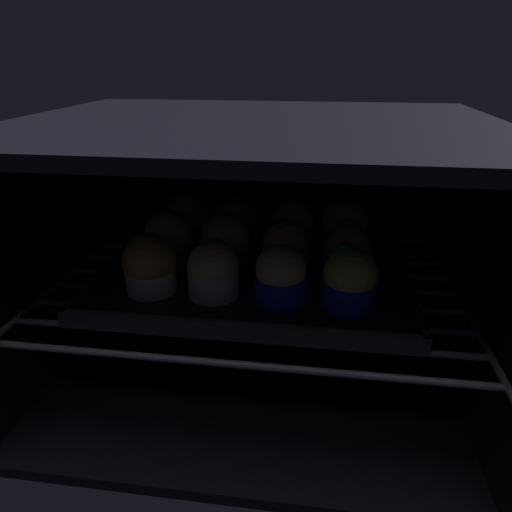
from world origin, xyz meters
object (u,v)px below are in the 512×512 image
muffin_row0_col2 (281,276)px  muffin_row2_col1 (237,224)px  muffin_row1_col2 (284,248)px  muffin_row1_col3 (347,252)px  muffin_row0_col0 (150,266)px  muffin_row1_col1 (225,243)px  muffin_row0_col1 (213,271)px  muffin_row1_col0 (168,241)px  baking_tray (256,272)px  muffin_row0_col3 (350,280)px  muffin_row2_col3 (344,227)px  muffin_row2_col0 (185,221)px  muffin_row2_col2 (292,226)px

muffin_row0_col2 → muffin_row2_col1: (-8.34, 16.95, 0.24)cm
muffin_row1_col2 → muffin_row1_col3: bearing=3.4°
muffin_row0_col0 → muffin_row1_col1: bearing=45.6°
muffin_row1_col2 → muffin_row1_col3: 8.39cm
muffin_row0_col0 → muffin_row0_col1: (8.08, 0.05, -0.23)cm
muffin_row1_col0 → muffin_row0_col0: bearing=-89.1°
baking_tray → muffin_row0_col3: bearing=-34.8°
muffin_row0_col1 → muffin_row0_col2: same height
muffin_row0_col0 → muffin_row0_col1: muffin_row0_col0 is taller
muffin_row1_col1 → muffin_row2_col1: size_ratio=1.04×
baking_tray → muffin_row0_col0: muffin_row0_col0 is taller
baking_tray → muffin_row2_col3: muffin_row2_col3 is taller
muffin_row0_col3 → muffin_row2_col0: 29.76cm
baking_tray → muffin_row2_col3: bearing=34.2°
muffin_row2_col2 → muffin_row2_col3: muffin_row2_col3 is taller
muffin_row0_col2 → muffin_row0_col1: bearing=177.9°
muffin_row1_col2 → muffin_row1_col3: muffin_row1_col2 is taller
muffin_row1_col1 → muffin_row1_col2: 8.17cm
muffin_row0_col1 → muffin_row0_col2: bearing=-2.1°
muffin_row2_col0 → muffin_row2_col1: bearing=2.3°
muffin_row1_col0 → muffin_row2_col0: same height
muffin_row0_col2 → muffin_row1_col2: bearing=91.7°
muffin_row0_col2 → muffin_row1_col1: bearing=135.0°
muffin_row1_col0 → muffin_row2_col2: size_ratio=1.04×
muffin_row2_col0 → muffin_row0_col2: bearing=-45.3°
muffin_row0_col1 → muffin_row2_col0: size_ratio=0.91×
muffin_row0_col3 → muffin_row1_col2: size_ratio=1.04×
muffin_row1_col0 → muffin_row2_col3: same height
muffin_row0_col0 → muffin_row2_col1: size_ratio=1.01×
muffin_row0_col2 → muffin_row2_col2: 16.62cm
muffin_row0_col1 → muffin_row0_col3: (16.37, -0.48, 0.24)cm
muffin_row2_col3 → muffin_row1_col3: bearing=-88.9°
muffin_row1_col3 → muffin_row2_col3: 7.94cm
muffin_row0_col3 → muffin_row1_col3: (0.03, 8.86, -0.29)cm
muffin_row1_col1 → muffin_row2_col0: size_ratio=0.97×
muffin_row1_col1 → muffin_row0_col3: bearing=-27.5°
muffin_row1_col1 → muffin_row0_col1: bearing=-89.1°
muffin_row2_col0 → muffin_row2_col3: 24.43cm
muffin_row1_col1 → muffin_row2_col3: (16.38, 8.19, 0.15)cm
baking_tray → muffin_row0_col1: (-4.13, -8.04, 3.68)cm
muffin_row0_col2 → muffin_row1_col1: size_ratio=0.92×
muffin_row0_col0 → baking_tray: bearing=33.5°
muffin_row1_col0 → muffin_row1_col2: size_ratio=1.05×
muffin_row1_col2 → muffin_row2_col2: 8.46cm
muffin_row0_col3 → muffin_row0_col2: bearing=178.7°
muffin_row0_col2 → muffin_row2_col0: size_ratio=0.90×
baking_tray → muffin_row0_col2: 10.03cm
baking_tray → muffin_row2_col1: size_ratio=5.43×
muffin_row0_col2 → muffin_row2_col1: size_ratio=0.96×
muffin_row1_col2 → muffin_row2_col2: bearing=86.6°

